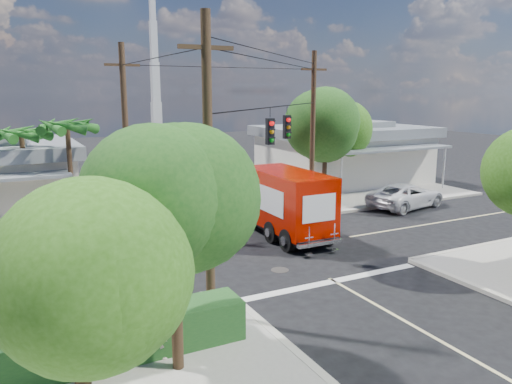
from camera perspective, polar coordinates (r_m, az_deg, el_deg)
ground at (r=22.17m, az=2.36°, el=-6.50°), size 120.00×120.00×0.00m
sidewalk_ne at (r=36.78m, az=8.85°, el=0.72°), size 14.12×14.12×0.14m
sidewalk_nw at (r=30.01m, az=-27.25°, el=-2.86°), size 14.12×14.12×0.14m
road_markings at (r=20.96m, az=4.35°, el=-7.58°), size 32.00×32.00×0.01m
building_ne at (r=38.25m, az=9.98°, el=4.51°), size 11.80×10.20×4.50m
radio_tower at (r=39.89m, az=-11.34°, el=9.53°), size 0.80×0.80×17.00m
tree_sw_front at (r=11.61m, az=-9.39°, el=-1.14°), size 3.88×3.78×6.03m
tree_sw_back at (r=8.86m, az=-19.91°, el=-8.59°), size 3.56×3.42×5.41m
tree_ne_front at (r=30.73m, az=8.04°, el=7.49°), size 4.21×4.14×6.66m
tree_ne_back at (r=34.07m, az=9.49°, el=6.85°), size 3.77×3.66×5.82m
palm_nw_front at (r=26.08m, az=-20.76°, el=6.79°), size 3.01×3.08×5.59m
palm_nw_back at (r=27.46m, az=-25.23°, el=5.86°), size 3.01×3.08×5.19m
utility_poles at (r=21.92m, az=-3.24°, el=5.79°), size 12.00×10.68×9.00m
picket_fence at (r=14.39m, az=-14.51°, el=-14.22°), size 5.94×0.06×1.00m
hedge_sw at (r=13.65m, az=-14.59°, el=-15.67°), size 6.20×1.20×1.10m
vending_boxes at (r=30.43m, az=7.33°, el=-0.28°), size 1.90×0.50×1.10m
delivery_truck at (r=23.98m, az=2.82°, el=-1.12°), size 2.44×7.40×3.18m
parked_car at (r=31.03m, az=16.80°, el=-0.38°), size 5.62×3.42×1.46m
pedestrian at (r=13.32m, az=-10.47°, el=-14.65°), size 0.70×0.76×1.75m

